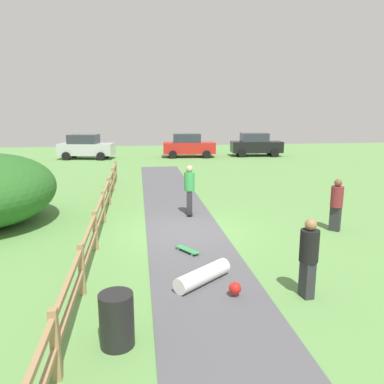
{
  "coord_description": "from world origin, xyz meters",
  "views": [
    {
      "loc": [
        -1.37,
        -11.29,
        3.74
      ],
      "look_at": [
        0.42,
        1.19,
        1.0
      ],
      "focal_mm": 35.08,
      "sensor_mm": 36.0,
      "label": 1
    }
  ],
  "objects_px": {
    "skateboard_loose": "(187,250)",
    "bystander_maroon": "(336,203)",
    "trash_bin": "(117,320)",
    "skater_riding": "(189,187)",
    "skater_fallen": "(205,276)",
    "parked_car_red": "(189,145)",
    "bystander_black": "(309,255)",
    "parked_car_black": "(256,145)",
    "parked_car_silver": "(86,147)"
  },
  "relations": [
    {
      "from": "skateboard_loose",
      "to": "bystander_maroon",
      "type": "relative_size",
      "value": 0.47
    },
    {
      "from": "skater_riding",
      "to": "parked_car_silver",
      "type": "xyz_separation_m",
      "value": [
        -5.87,
        17.29,
        -0.07
      ]
    },
    {
      "from": "trash_bin",
      "to": "skater_fallen",
      "type": "bearing_deg",
      "value": 46.81
    },
    {
      "from": "skater_riding",
      "to": "parked_car_black",
      "type": "relative_size",
      "value": 0.42
    },
    {
      "from": "skater_fallen",
      "to": "parked_car_black",
      "type": "distance_m",
      "value": 24.47
    },
    {
      "from": "trash_bin",
      "to": "bystander_black",
      "type": "relative_size",
      "value": 0.54
    },
    {
      "from": "skater_riding",
      "to": "parked_car_red",
      "type": "distance_m",
      "value": 17.44
    },
    {
      "from": "bystander_maroon",
      "to": "parked_car_red",
      "type": "xyz_separation_m",
      "value": [
        -2.02,
        19.79,
        0.04
      ]
    },
    {
      "from": "bystander_maroon",
      "to": "parked_car_silver",
      "type": "distance_m",
      "value": 22.26
    },
    {
      "from": "trash_bin",
      "to": "parked_car_red",
      "type": "bearing_deg",
      "value": 79.71
    },
    {
      "from": "skater_riding",
      "to": "bystander_maroon",
      "type": "distance_m",
      "value": 5.0
    },
    {
      "from": "skater_fallen",
      "to": "skater_riding",
      "type": "bearing_deg",
      "value": 85.71
    },
    {
      "from": "skateboard_loose",
      "to": "skater_riding",
      "type": "bearing_deg",
      "value": 81.36
    },
    {
      "from": "parked_car_black",
      "to": "bystander_maroon",
      "type": "bearing_deg",
      "value": -100.51
    },
    {
      "from": "trash_bin",
      "to": "bystander_maroon",
      "type": "xyz_separation_m",
      "value": [
        6.54,
        5.08,
        0.47
      ]
    },
    {
      "from": "skater_fallen",
      "to": "parked_car_red",
      "type": "relative_size",
      "value": 0.33
    },
    {
      "from": "bystander_maroon",
      "to": "parked_car_silver",
      "type": "bearing_deg",
      "value": 117.22
    },
    {
      "from": "skater_fallen",
      "to": "bystander_maroon",
      "type": "relative_size",
      "value": 0.85
    },
    {
      "from": "parked_car_silver",
      "to": "parked_car_black",
      "type": "height_order",
      "value": "same"
    },
    {
      "from": "trash_bin",
      "to": "parked_car_silver",
      "type": "xyz_separation_m",
      "value": [
        -3.65,
        24.88,
        0.51
      ]
    },
    {
      "from": "skater_riding",
      "to": "parked_car_silver",
      "type": "relative_size",
      "value": 0.41
    },
    {
      "from": "skater_riding",
      "to": "parked_car_red",
      "type": "bearing_deg",
      "value": 82.43
    },
    {
      "from": "skater_riding",
      "to": "skater_fallen",
      "type": "xyz_separation_m",
      "value": [
        -0.43,
        -5.68,
        -0.83
      ]
    },
    {
      "from": "trash_bin",
      "to": "parked_car_silver",
      "type": "bearing_deg",
      "value": 98.34
    },
    {
      "from": "skater_riding",
      "to": "bystander_black",
      "type": "relative_size",
      "value": 1.09
    },
    {
      "from": "trash_bin",
      "to": "skater_riding",
      "type": "xyz_separation_m",
      "value": [
        2.22,
        7.59,
        0.58
      ]
    },
    {
      "from": "skateboard_loose",
      "to": "parked_car_silver",
      "type": "height_order",
      "value": "parked_car_silver"
    },
    {
      "from": "skateboard_loose",
      "to": "bystander_maroon",
      "type": "distance_m",
      "value": 5.1
    },
    {
      "from": "skater_riding",
      "to": "skater_fallen",
      "type": "bearing_deg",
      "value": -94.29
    },
    {
      "from": "trash_bin",
      "to": "bystander_black",
      "type": "xyz_separation_m",
      "value": [
        3.75,
        1.1,
        0.46
      ]
    },
    {
      "from": "parked_car_black",
      "to": "trash_bin",
      "type": "bearing_deg",
      "value": -112.32
    },
    {
      "from": "bystander_black",
      "to": "parked_car_red",
      "type": "relative_size",
      "value": 0.38
    },
    {
      "from": "bystander_maroon",
      "to": "parked_car_silver",
      "type": "relative_size",
      "value": 0.38
    },
    {
      "from": "parked_car_red",
      "to": "skater_riding",
      "type": "bearing_deg",
      "value": -97.57
    },
    {
      "from": "trash_bin",
      "to": "skater_fallen",
      "type": "xyz_separation_m",
      "value": [
        1.79,
        1.91,
        -0.25
      ]
    },
    {
      "from": "skater_riding",
      "to": "skater_fallen",
      "type": "height_order",
      "value": "skater_riding"
    },
    {
      "from": "skater_fallen",
      "to": "trash_bin",
      "type": "bearing_deg",
      "value": -133.19
    },
    {
      "from": "skater_riding",
      "to": "parked_car_red",
      "type": "relative_size",
      "value": 0.42
    },
    {
      "from": "skater_riding",
      "to": "bystander_black",
      "type": "distance_m",
      "value": 6.66
    },
    {
      "from": "bystander_black",
      "to": "parked_car_silver",
      "type": "distance_m",
      "value": 24.9
    },
    {
      "from": "bystander_black",
      "to": "skater_fallen",
      "type": "bearing_deg",
      "value": 157.63
    },
    {
      "from": "bystander_black",
      "to": "parked_car_red",
      "type": "xyz_separation_m",
      "value": [
        0.77,
        23.77,
        0.05
      ]
    },
    {
      "from": "trash_bin",
      "to": "skateboard_loose",
      "type": "height_order",
      "value": "trash_bin"
    },
    {
      "from": "bystander_maroon",
      "to": "parked_car_red",
      "type": "height_order",
      "value": "parked_car_red"
    },
    {
      "from": "skateboard_loose",
      "to": "bystander_maroon",
      "type": "height_order",
      "value": "bystander_maroon"
    },
    {
      "from": "trash_bin",
      "to": "bystander_black",
      "type": "bearing_deg",
      "value": 16.41
    },
    {
      "from": "skateboard_loose",
      "to": "skater_fallen",
      "type": "bearing_deg",
      "value": -85.86
    },
    {
      "from": "skater_riding",
      "to": "bystander_maroon",
      "type": "height_order",
      "value": "skater_riding"
    },
    {
      "from": "trash_bin",
      "to": "parked_car_black",
      "type": "distance_m",
      "value": 26.89
    },
    {
      "from": "bystander_black",
      "to": "bystander_maroon",
      "type": "distance_m",
      "value": 4.86
    }
  ]
}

